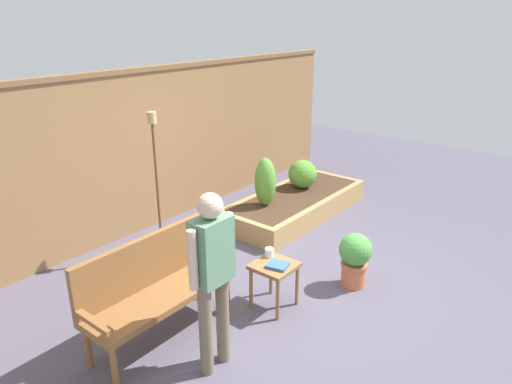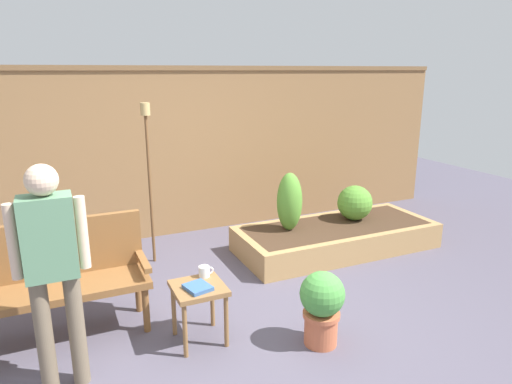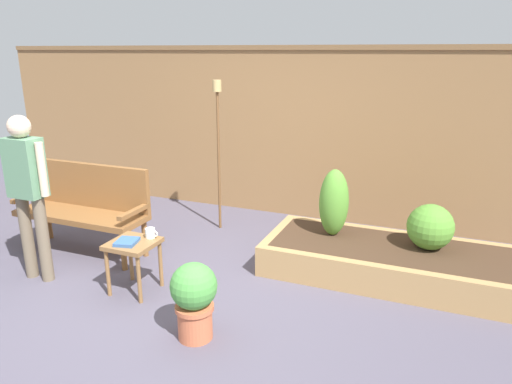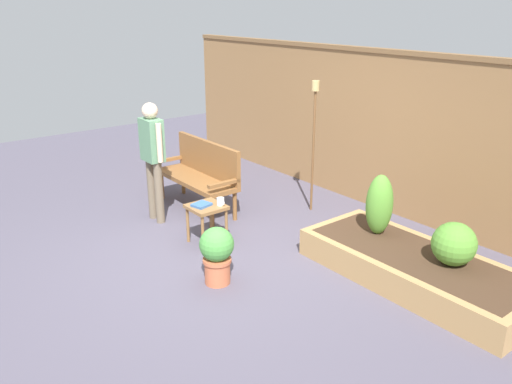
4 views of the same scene
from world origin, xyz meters
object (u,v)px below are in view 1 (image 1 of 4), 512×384
Objects in this scene: book_on_table at (277,265)px; person_by_bench at (212,268)px; garden_bench at (154,282)px; cup_on_table at (269,252)px; shrub_near_bench at (265,182)px; tiki_torch at (155,161)px; shrub_far_corner at (302,174)px; side_table at (274,271)px; potted_boxwood at (355,257)px.

book_on_table is 1.08m from person_by_bench.
garden_bench is 1.19m from book_on_table.
cup_on_table is 1.81m from shrub_near_bench.
person_by_bench is (-1.01, -1.85, -0.28)m from tiki_torch.
person_by_bench is (-3.42, -1.41, 0.42)m from shrub_far_corner.
side_table is 0.21m from cup_on_table.
tiki_torch reaches higher than shrub_far_corner.
person_by_bench reaches higher than book_on_table.
tiki_torch reaches higher than person_by_bench.
potted_boxwood is 0.89× the size of shrub_near_bench.
tiki_torch is at bearing 75.71° from book_on_table.
side_table is at bearing -29.87° from garden_bench.
shrub_far_corner is (0.92, 0.00, -0.13)m from shrub_near_bench.
book_on_table is 0.46× the size of shrub_far_corner.
potted_boxwood is (0.76, -0.58, -0.18)m from cup_on_table.
tiki_torch is (-1.50, 0.44, 0.57)m from shrub_near_bench.
potted_boxwood is at bearing -68.30° from tiki_torch.
cup_on_table is 2.59m from shrub_far_corner.
garden_bench is 0.81× the size of tiki_torch.
book_on_table is 0.13× the size of person_by_bench.
tiki_torch is at bearing 61.49° from person_by_bench.
garden_bench is at bearing 150.13° from side_table.
potted_boxwood is 1.85m from shrub_near_bench.
cup_on_table is 0.63× the size of book_on_table.
potted_boxwood is 1.41× the size of shrub_far_corner.
garden_bench is at bearing 91.35° from person_by_bench.
side_table is 1.15m from person_by_bench.
book_on_table is (-0.02, -0.05, 0.10)m from side_table.
potted_boxwood is at bearing -132.30° from shrub_far_corner.
shrub_near_bench reaches higher than side_table.
shrub_far_corner reaches higher than potted_boxwood.
shrub_near_bench is at bearing 15.31° from garden_bench.
potted_boxwood is at bearing -28.59° from garden_bench.
shrub_near_bench is (1.50, 1.28, 0.24)m from side_table.
shrub_near_bench is (2.52, 0.69, 0.10)m from garden_bench.
person_by_bench is at bearing -157.55° from shrub_far_corner.
book_on_table is at bearing -32.47° from garden_bench.
cup_on_table is at bearing 14.06° from person_by_bench.
tiki_torch is 1.14× the size of person_by_bench.
cup_on_table is at bearing -140.89° from shrub_near_bench.
person_by_bench is at bearing -150.52° from shrub_near_bench.
potted_boxwood is (0.86, -0.44, -0.05)m from side_table.
shrub_far_corner reaches higher than cup_on_table.
tiki_torch reaches higher than garden_bench.
shrub_near_bench reaches higher than book_on_table.
tiki_torch is at bearing 47.78° from garden_bench.
shrub_near_bench is at bearing 29.48° from person_by_bench.
shrub_near_bench is (1.40, 1.14, 0.12)m from cup_on_table.
garden_bench is 3.34× the size of shrub_far_corner.
tiki_torch reaches higher than potted_boxwood.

